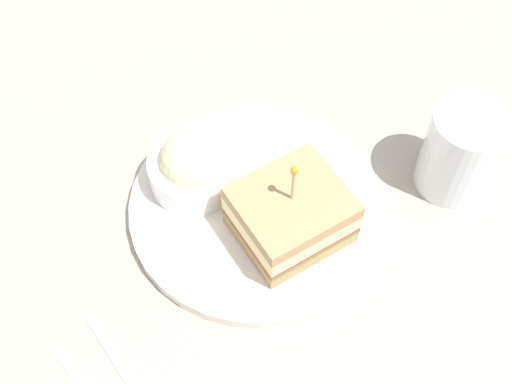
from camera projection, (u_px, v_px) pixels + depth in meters
ground_plane at (256, 216)px, 67.28cm from camera, size 111.10×111.10×2.00cm
plate at (256, 207)px, 65.90cm from camera, size 24.45×24.45×1.30cm
sandwich_half_center at (291, 215)px, 61.39cm from camera, size 12.66×12.75×10.04cm
coleslaw_bowl at (193, 166)px, 64.91cm from camera, size 8.63×8.63×6.21cm
drink_glass at (459, 155)px, 64.99cm from camera, size 7.19×7.19×9.47cm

